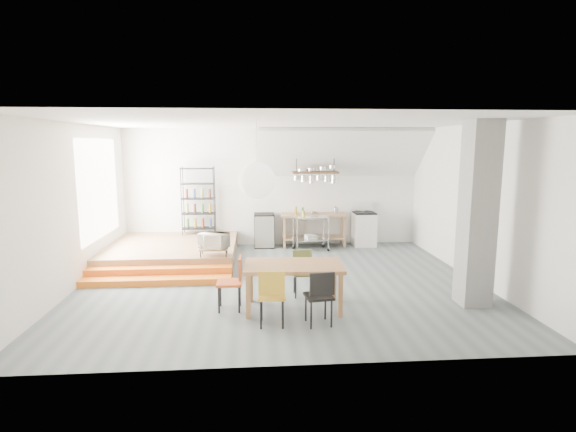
{
  "coord_description": "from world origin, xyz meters",
  "views": [
    {
      "loc": [
        -0.53,
        -8.83,
        2.8
      ],
      "look_at": [
        0.21,
        0.8,
        1.24
      ],
      "focal_mm": 28.0,
      "sensor_mm": 36.0,
      "label": 1
    }
  ],
  "objects": [
    {
      "name": "wall_left",
      "position": [
        -4.0,
        0.0,
        1.6
      ],
      "size": [
        0.04,
        7.0,
        3.2
      ],
      "primitive_type": "cube",
      "color": "silver",
      "rests_on": "ground"
    },
    {
      "name": "rolling_cart",
      "position": [
        0.96,
        2.7,
        0.59
      ],
      "size": [
        0.98,
        0.65,
        0.91
      ],
      "rotation": [
        0.0,
        0.0,
        0.15
      ],
      "color": "silver",
      "rests_on": "ground"
    },
    {
      "name": "chair_black",
      "position": [
        0.47,
        -2.27,
        0.53
      ],
      "size": [
        0.46,
        0.46,
        0.89
      ],
      "rotation": [
        0.0,
        0.0,
        3.28
      ],
      "color": "black",
      "rests_on": "ground"
    },
    {
      "name": "kitchen_counter",
      "position": [
        1.1,
        3.15,
        0.63
      ],
      "size": [
        1.8,
        0.6,
        0.91
      ],
      "color": "olive",
      "rests_on": "ground"
    },
    {
      "name": "chair_olive",
      "position": [
        0.37,
        -0.78,
        0.5
      ],
      "size": [
        0.38,
        0.38,
        0.83
      ],
      "rotation": [
        0.0,
        0.0,
        -0.0
      ],
      "color": "#5D6931",
      "rests_on": "ground"
    },
    {
      "name": "bowl",
      "position": [
        1.12,
        3.1,
        0.94
      ],
      "size": [
        0.28,
        0.28,
        0.06
      ],
      "primitive_type": "imported",
      "rotation": [
        0.0,
        0.0,
        -0.25
      ],
      "color": "silver",
      "rests_on": "kitchen_counter"
    },
    {
      "name": "step_lower",
      "position": [
        -2.5,
        0.05,
        0.07
      ],
      "size": [
        3.0,
        0.35,
        0.13
      ],
      "primitive_type": "cube",
      "color": "orange",
      "rests_on": "ground"
    },
    {
      "name": "platform",
      "position": [
        -2.5,
        2.0,
        0.2
      ],
      "size": [
        3.0,
        3.0,
        0.4
      ],
      "primitive_type": "cube",
      "color": "olive",
      "rests_on": "ground"
    },
    {
      "name": "floor",
      "position": [
        0.0,
        0.0,
        0.0
      ],
      "size": [
        8.0,
        8.0,
        0.0
      ],
      "primitive_type": "plane",
      "color": "#576165",
      "rests_on": "ground"
    },
    {
      "name": "microwave_shelf",
      "position": [
        -1.4,
        0.75,
        0.55
      ],
      "size": [
        0.6,
        0.4,
        0.16
      ],
      "color": "olive",
      "rests_on": "platform"
    },
    {
      "name": "paper_lantern",
      "position": [
        -0.47,
        -1.48,
        2.2
      ],
      "size": [
        0.6,
        0.6,
        0.6
      ],
      "primitive_type": "sphere",
      "color": "white",
      "rests_on": "ceiling"
    },
    {
      "name": "mini_fridge",
      "position": [
        -0.25,
        3.2,
        0.46
      ],
      "size": [
        0.54,
        0.54,
        0.92
      ],
      "primitive_type": "cube",
      "color": "black",
      "rests_on": "ground"
    },
    {
      "name": "stove",
      "position": [
        2.5,
        3.16,
        0.48
      ],
      "size": [
        0.6,
        0.6,
        1.18
      ],
      "color": "white",
      "rests_on": "ground"
    },
    {
      "name": "microwave",
      "position": [
        -1.4,
        0.75,
        0.73
      ],
      "size": [
        0.7,
        0.61,
        0.33
      ],
      "primitive_type": "imported",
      "rotation": [
        0.0,
        0.0,
        -0.43
      ],
      "color": "beige",
      "rests_on": "microwave_shelf"
    },
    {
      "name": "wall_right",
      "position": [
        4.0,
        0.0,
        1.6
      ],
      "size": [
        0.04,
        7.0,
        3.2
      ],
      "primitive_type": "cube",
      "color": "silver",
      "rests_on": "ground"
    },
    {
      "name": "step_upper",
      "position": [
        -2.5,
        0.4,
        0.13
      ],
      "size": [
        3.0,
        0.35,
        0.27
      ],
      "primitive_type": "cube",
      "color": "orange",
      "rests_on": "ground"
    },
    {
      "name": "wall_back",
      "position": [
        0.0,
        3.5,
        1.6
      ],
      "size": [
        8.0,
        0.04,
        3.2
      ],
      "primitive_type": "cube",
      "color": "silver",
      "rests_on": "ground"
    },
    {
      "name": "slope_ceiling",
      "position": [
        1.8,
        2.9,
        2.55
      ],
      "size": [
        4.4,
        1.44,
        1.32
      ],
      "primitive_type": "cube",
      "rotation": [
        -0.73,
        0.0,
        0.0
      ],
      "color": "white",
      "rests_on": "wall_back"
    },
    {
      "name": "ceiling",
      "position": [
        0.0,
        0.0,
        3.2
      ],
      "size": [
        8.0,
        7.0,
        0.02
      ],
      "primitive_type": "cube",
      "color": "white",
      "rests_on": "wall_back"
    },
    {
      "name": "dining_table",
      "position": [
        0.13,
        -1.51,
        0.7
      ],
      "size": [
        1.7,
        1.01,
        0.79
      ],
      "rotation": [
        0.0,
        0.0,
        -0.05
      ],
      "color": "brown",
      "rests_on": "ground"
    },
    {
      "name": "pot_rack",
      "position": [
        1.13,
        2.92,
        1.98
      ],
      "size": [
        1.2,
        0.5,
        1.43
      ],
      "color": "#3B2417",
      "rests_on": "ceiling"
    },
    {
      "name": "window_pane",
      "position": [
        -3.98,
        1.5,
        1.8
      ],
      "size": [
        0.02,
        2.5,
        2.2
      ],
      "primitive_type": "cube",
      "color": "white",
      "rests_on": "wall_left"
    },
    {
      "name": "chair_red",
      "position": [
        -0.88,
        -1.46,
        0.55
      ],
      "size": [
        0.42,
        0.42,
        0.92
      ],
      "rotation": [
        0.0,
        0.0,
        -1.58
      ],
      "color": "#BF4B1B",
      "rests_on": "ground"
    },
    {
      "name": "concrete_column",
      "position": [
        3.3,
        -1.5,
        1.6
      ],
      "size": [
        0.5,
        0.5,
        3.2
      ],
      "primitive_type": "cube",
      "color": "gray",
      "rests_on": "ground"
    },
    {
      "name": "wire_shelving",
      "position": [
        -2.0,
        3.2,
        1.33
      ],
      "size": [
        0.88,
        0.38,
        1.8
      ],
      "color": "black",
      "rests_on": "platform"
    },
    {
      "name": "chair_mustard",
      "position": [
        -0.27,
        -2.24,
        0.55
      ],
      "size": [
        0.44,
        0.44,
        0.91
      ],
      "rotation": [
        0.0,
        0.0,
        3.09
      ],
      "color": "#B0841E",
      "rests_on": "ground"
    }
  ]
}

